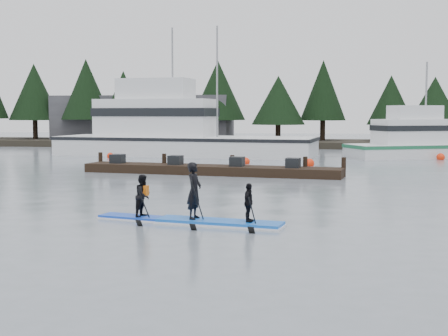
# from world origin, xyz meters

# --- Properties ---
(ground) EXTENTS (160.00, 160.00, 0.00)m
(ground) POSITION_xyz_m (0.00, 0.00, 0.00)
(ground) COLOR slate
(ground) RESTS_ON ground
(far_shore) EXTENTS (70.00, 8.00, 0.60)m
(far_shore) POSITION_xyz_m (0.00, 42.00, 0.30)
(far_shore) COLOR #2D281E
(far_shore) RESTS_ON ground
(treeline) EXTENTS (60.00, 4.00, 8.00)m
(treeline) POSITION_xyz_m (0.00, 42.00, 0.00)
(treeline) COLOR black
(treeline) RESTS_ON ground
(waterfront_building) EXTENTS (18.00, 6.00, 5.00)m
(waterfront_building) POSITION_xyz_m (-14.00, 44.00, 2.50)
(waterfront_building) COLOR #4C4C51
(waterfront_building) RESTS_ON ground
(fishing_boat_large) EXTENTS (20.44, 8.04, 10.98)m
(fishing_boat_large) POSITION_xyz_m (-7.00, 28.65, 0.85)
(fishing_boat_large) COLOR white
(fishing_boat_large) RESTS_ON ground
(fishing_boat_medium) EXTENTS (13.14, 8.26, 7.81)m
(fishing_boat_medium) POSITION_xyz_m (11.83, 29.19, 0.54)
(fishing_boat_medium) COLOR white
(fishing_boat_medium) RESTS_ON ground
(floating_dock) EXTENTS (14.26, 3.97, 0.47)m
(floating_dock) POSITION_xyz_m (-1.98, 14.32, 0.24)
(floating_dock) COLOR black
(floating_dock) RESTS_ON ground
(buoy_c) EXTENTS (0.58, 0.58, 0.58)m
(buoy_c) POSITION_xyz_m (12.32, 26.89, 0.00)
(buoy_c) COLOR #FF2F0C
(buoy_c) RESTS_ON ground
(buoy_a) EXTENTS (0.49, 0.49, 0.49)m
(buoy_a) POSITION_xyz_m (-11.27, 25.22, 0.00)
(buoy_a) COLOR #FF2F0C
(buoy_a) RESTS_ON ground
(buoy_b) EXTENTS (0.54, 0.54, 0.54)m
(buoy_b) POSITION_xyz_m (-0.84, 21.24, 0.00)
(buoy_b) COLOR #FF2F0C
(buoy_b) RESTS_ON ground
(buoy_d) EXTENTS (0.60, 0.60, 0.60)m
(buoy_d) POSITION_xyz_m (3.25, 20.34, 0.00)
(buoy_d) COLOR #FF2F0C
(buoy_d) RESTS_ON ground
(paddleboard_solo) EXTENTS (2.97, 1.39, 1.86)m
(paddleboard_solo) POSITION_xyz_m (-1.63, -0.04, 0.52)
(paddleboard_solo) COLOR blue
(paddleboard_solo) RESTS_ON ground
(paddleboard_duo) EXTENTS (3.89, 1.62, 2.33)m
(paddleboard_duo) POSITION_xyz_m (0.69, -0.51, 0.55)
(paddleboard_duo) COLOR blue
(paddleboard_duo) RESTS_ON ground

